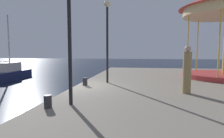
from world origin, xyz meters
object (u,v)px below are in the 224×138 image
sailboat_navy (8,73)px  lamp_post_mid_promenade (69,11)px  lamp_post_far_end (107,27)px  bollard_south (48,102)px  person_far_corner (187,71)px  bollard_north (85,82)px

sailboat_navy → lamp_post_mid_promenade: 14.00m
lamp_post_mid_promenade → lamp_post_far_end: bearing=84.9°
sailboat_navy → lamp_post_far_end: (10.10, -5.00, 3.28)m
lamp_post_mid_promenade → lamp_post_far_end: (0.41, 4.56, 0.05)m
lamp_post_mid_promenade → bollard_south: lamp_post_mid_promenade is taller
sailboat_navy → person_far_corner: sailboat_navy is taller
sailboat_navy → bollard_north: bearing=-33.6°
bollard_north → lamp_post_mid_promenade: bearing=-80.6°
sailboat_navy → bollard_south: 13.57m
sailboat_navy → person_far_corner: (13.87, -7.21, 1.14)m
bollard_north → person_far_corner: (4.75, -1.14, 0.74)m
lamp_post_mid_promenade → person_far_corner: bearing=29.4°
person_far_corner → bollard_north: bearing=166.6°
person_far_corner → lamp_post_far_end: bearing=149.6°
sailboat_navy → lamp_post_mid_promenade: bearing=-44.6°
bollard_south → bollard_north: 3.96m
sailboat_navy → lamp_post_far_end: sailboat_navy is taller
lamp_post_far_end → person_far_corner: 4.86m
lamp_post_far_end → bollard_north: size_ratio=11.34×
lamp_post_far_end → lamp_post_mid_promenade: bearing=-95.1°
lamp_post_mid_promenade → person_far_corner: 5.23m
bollard_north → person_far_corner: 4.94m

